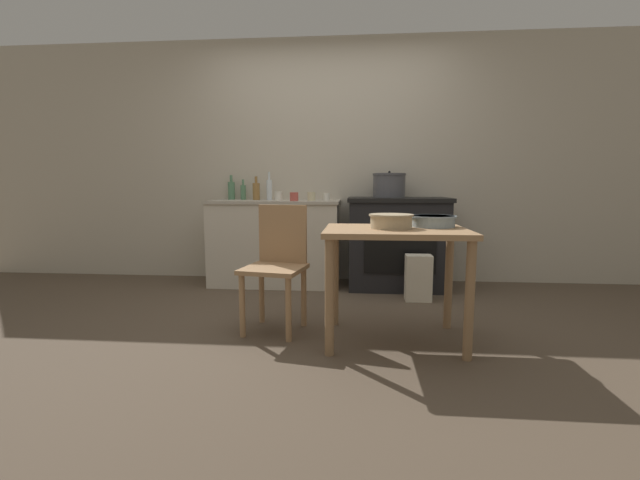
{
  "coord_description": "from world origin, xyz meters",
  "views": [
    {
      "loc": [
        0.32,
        -3.06,
        1.02
      ],
      "look_at": [
        0.0,
        0.48,
        0.56
      ],
      "focal_mm": 24.0,
      "sensor_mm": 36.0,
      "label": 1
    }
  ],
  "objects": [
    {
      "name": "ground_plane",
      "position": [
        0.0,
        0.0,
        0.0
      ],
      "size": [
        14.0,
        14.0,
        0.0
      ],
      "primitive_type": "plane",
      "color": "brown"
    },
    {
      "name": "wall_back",
      "position": [
        0.0,
        1.58,
        1.27
      ],
      "size": [
        8.0,
        0.07,
        2.55
      ],
      "color": "beige",
      "rests_on": "ground_plane"
    },
    {
      "name": "counter_cabinet",
      "position": [
        -0.53,
        1.26,
        0.44
      ],
      "size": [
        1.33,
        0.6,
        0.87
      ],
      "color": "beige",
      "rests_on": "ground_plane"
    },
    {
      "name": "stove",
      "position": [
        0.71,
        1.24,
        0.45
      ],
      "size": [
        0.99,
        0.67,
        0.9
      ],
      "color": "black",
      "rests_on": "ground_plane"
    },
    {
      "name": "work_table",
      "position": [
        0.56,
        -0.3,
        0.62
      ],
      "size": [
        0.91,
        0.68,
        0.74
      ],
      "color": "#A87F56",
      "rests_on": "ground_plane"
    },
    {
      "name": "chair",
      "position": [
        -0.25,
        -0.12,
        0.48
      ],
      "size": [
        0.47,
        0.47,
        0.88
      ],
      "rotation": [
        0.0,
        0.0,
        -0.18
      ],
      "color": "#A87F56",
      "rests_on": "ground_plane"
    },
    {
      "name": "flour_sack",
      "position": [
        0.86,
        0.73,
        0.2
      ],
      "size": [
        0.23,
        0.16,
        0.41
      ],
      "primitive_type": "cube",
      "color": "beige",
      "rests_on": "ground_plane"
    },
    {
      "name": "stock_pot",
      "position": [
        0.62,
        1.3,
        1.02
      ],
      "size": [
        0.33,
        0.33,
        0.26
      ],
      "color": "#4C4C51",
      "rests_on": "stove"
    },
    {
      "name": "mixing_bowl_large",
      "position": [
        0.53,
        -0.29,
        0.8
      ],
      "size": [
        0.29,
        0.29,
        0.09
      ],
      "color": "tan",
      "rests_on": "work_table"
    },
    {
      "name": "mixing_bowl_small",
      "position": [
        0.82,
        -0.16,
        0.79
      ],
      "size": [
        0.31,
        0.31,
        0.07
      ],
      "color": "#93A8B2",
      "rests_on": "work_table"
    },
    {
      "name": "bottle_far_left",
      "position": [
        -0.75,
        1.36,
        0.96
      ],
      "size": [
        0.07,
        0.07,
        0.24
      ],
      "color": "olive",
      "rests_on": "counter_cabinet"
    },
    {
      "name": "bottle_left",
      "position": [
        -1.05,
        1.46,
        0.97
      ],
      "size": [
        0.07,
        0.07,
        0.26
      ],
      "color": "#517F5B",
      "rests_on": "counter_cabinet"
    },
    {
      "name": "bottle_mid_left",
      "position": [
        -0.91,
        1.45,
        0.95
      ],
      "size": [
        0.06,
        0.06,
        0.21
      ],
      "color": "#517F5B",
      "rests_on": "counter_cabinet"
    },
    {
      "name": "bottle_center_left",
      "position": [
        -0.61,
        1.34,
        0.98
      ],
      "size": [
        0.06,
        0.06,
        0.29
      ],
      "color": "silver",
      "rests_on": "counter_cabinet"
    },
    {
      "name": "cup_center",
      "position": [
        -0.31,
        1.1,
        0.91
      ],
      "size": [
        0.08,
        0.08,
        0.08
      ],
      "primitive_type": "cylinder",
      "color": "#B74C42",
      "rests_on": "counter_cabinet"
    },
    {
      "name": "cup_center_right",
      "position": [
        -0.0,
        1.21,
        0.91
      ],
      "size": [
        0.07,
        0.07,
        0.08
      ],
      "primitive_type": "cylinder",
      "color": "silver",
      "rests_on": "counter_cabinet"
    },
    {
      "name": "cup_mid_right",
      "position": [
        -0.15,
        1.18,
        0.91
      ],
      "size": [
        0.08,
        0.08,
        0.09
      ],
      "primitive_type": "cylinder",
      "color": "beige",
      "rests_on": "counter_cabinet"
    },
    {
      "name": "cup_right",
      "position": [
        -0.47,
        1.11,
        0.92
      ],
      "size": [
        0.07,
        0.07,
        0.09
      ],
      "primitive_type": "cylinder",
      "color": "silver",
      "rests_on": "counter_cabinet"
    }
  ]
}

